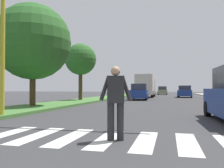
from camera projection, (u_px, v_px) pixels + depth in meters
ground_plane at (165, 99)px, 26.87m from camera, size 140.00×140.00×0.00m
crosswalk at (145, 141)px, 5.30m from camera, size 7.65×2.20×0.01m
median_strip at (99, 99)px, 26.64m from camera, size 3.27×64.00×0.15m
tree_mid at (33, 42)px, 14.51m from camera, size 4.67×4.67×6.26m
tree_far at (81, 60)px, 22.23m from camera, size 2.96×2.96×5.29m
traffic_light_gantry at (56, 5)px, 8.83m from camera, size 8.05×0.30×6.00m
pedestrian_performer at (116, 99)px, 5.38m from camera, size 0.74×0.34×1.69m
sedan_midblock at (139, 92)px, 25.40m from camera, size 2.01×4.67×1.72m
sedan_distant at (185, 92)px, 32.48m from camera, size 2.21×4.46×1.63m
sedan_far_horizon at (162, 91)px, 47.57m from camera, size 1.99×4.37×1.67m
truck_box_delivery at (146, 86)px, 33.11m from camera, size 2.40×6.20×3.10m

